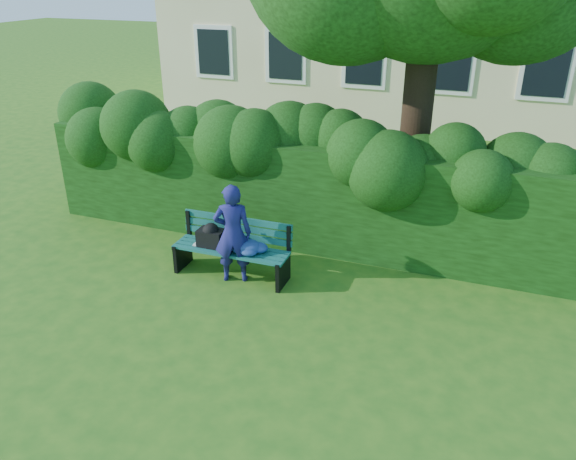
% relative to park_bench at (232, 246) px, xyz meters
% --- Properties ---
extents(ground, '(80.00, 80.00, 0.00)m').
position_rel_park_bench_xyz_m(ground, '(0.94, -0.65, -0.51)').
color(ground, '#255B16').
rests_on(ground, ground).
extents(hedge, '(10.00, 1.00, 1.80)m').
position_rel_park_bench_xyz_m(hedge, '(0.94, 1.55, 0.39)').
color(hedge, black).
rests_on(hedge, ground).
extents(park_bench, '(1.82, 0.58, 0.89)m').
position_rel_park_bench_xyz_m(park_bench, '(0.00, 0.00, 0.00)').
color(park_bench, '#0D4436').
rests_on(park_bench, ground).
extents(man_reading, '(0.67, 0.55, 1.56)m').
position_rel_park_bench_xyz_m(man_reading, '(0.08, -0.12, 0.27)').
color(man_reading, navy).
rests_on(man_reading, ground).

